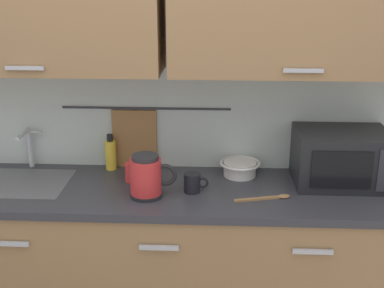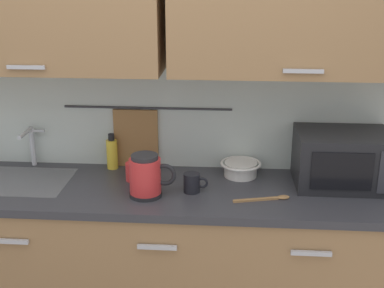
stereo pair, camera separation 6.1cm
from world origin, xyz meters
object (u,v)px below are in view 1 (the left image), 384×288
object	(u,v)px
microwave	(341,157)
mixing_bowl	(240,167)
mug_near_sink	(134,172)
mug_by_kettle	(193,183)
wooden_spoon	(269,198)
dish_soap_bottle	(111,154)
electric_kettle	(147,177)

from	to	relation	value
microwave	mixing_bowl	bearing A→B (deg)	172.35
mug_near_sink	mug_by_kettle	distance (m)	0.33
wooden_spoon	mixing_bowl	bearing A→B (deg)	114.28
dish_soap_bottle	mug_near_sink	world-z (taller)	dish_soap_bottle
electric_kettle	mug_near_sink	xyz separation A→B (m)	(-0.09, 0.18, -0.05)
dish_soap_bottle	mug_near_sink	xyz separation A→B (m)	(0.15, -0.16, -0.04)
electric_kettle	mug_by_kettle	size ratio (longest dim) A/B	1.89
electric_kettle	mug_by_kettle	xyz separation A→B (m)	(0.21, 0.06, -0.05)
electric_kettle	wooden_spoon	size ratio (longest dim) A/B	0.83
microwave	mug_by_kettle	world-z (taller)	microwave
microwave	electric_kettle	xyz separation A→B (m)	(-0.95, -0.22, -0.03)
electric_kettle	mixing_bowl	xyz separation A→B (m)	(0.45, 0.28, -0.06)
dish_soap_bottle	mug_by_kettle	size ratio (longest dim) A/B	1.63
dish_soap_bottle	mug_near_sink	distance (m)	0.22
mixing_bowl	electric_kettle	bearing A→B (deg)	-147.78
electric_kettle	dish_soap_bottle	size ratio (longest dim) A/B	1.16
mixing_bowl	mug_by_kettle	bearing A→B (deg)	-136.65
wooden_spoon	microwave	bearing A→B (deg)	30.32
mixing_bowl	mug_by_kettle	size ratio (longest dim) A/B	1.78
microwave	dish_soap_bottle	world-z (taller)	microwave
microwave	dish_soap_bottle	size ratio (longest dim) A/B	2.35
dish_soap_bottle	mug_by_kettle	xyz separation A→B (m)	(0.46, -0.28, -0.04)
microwave	mixing_bowl	xyz separation A→B (m)	(-0.50, 0.07, -0.09)
dish_soap_bottle	mug_near_sink	bearing A→B (deg)	-47.01
electric_kettle	dish_soap_bottle	world-z (taller)	electric_kettle
microwave	mixing_bowl	distance (m)	0.51
microwave	electric_kettle	bearing A→B (deg)	-167.16
electric_kettle	wooden_spoon	world-z (taller)	electric_kettle
dish_soap_bottle	mug_by_kettle	distance (m)	0.54
mug_by_kettle	mug_near_sink	bearing A→B (deg)	158.35
mug_near_sink	mixing_bowl	distance (m)	0.56
mug_by_kettle	mixing_bowl	bearing A→B (deg)	43.35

